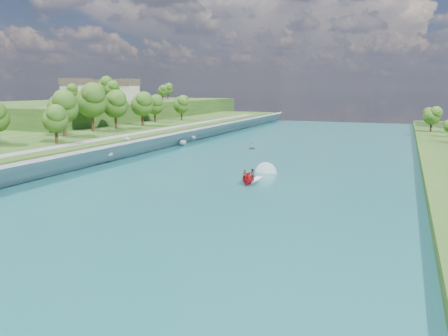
% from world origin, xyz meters
% --- Properties ---
extents(ground, '(260.00, 260.00, 0.00)m').
position_xyz_m(ground, '(0.00, 0.00, 0.00)').
color(ground, '#2D5119').
rests_on(ground, ground).
extents(river_water, '(55.00, 240.00, 0.10)m').
position_xyz_m(river_water, '(0.00, 20.00, 0.05)').
color(river_water, '#18555C').
rests_on(river_water, ground).
extents(berm_west, '(45.00, 240.00, 3.50)m').
position_xyz_m(berm_west, '(-50.00, 20.00, 1.75)').
color(berm_west, '#2D5119').
rests_on(berm_west, ground).
extents(ridge_west, '(60.00, 120.00, 9.00)m').
position_xyz_m(ridge_west, '(-82.50, 95.00, 4.50)').
color(ridge_west, '#2D5119').
rests_on(ridge_west, ground).
extents(riprap_bank, '(4.28, 236.00, 4.26)m').
position_xyz_m(riprap_bank, '(-25.84, 19.51, 1.79)').
color(riprap_bank, slate).
rests_on(riprap_bank, ground).
extents(riverside_path, '(3.00, 200.00, 0.10)m').
position_xyz_m(riverside_path, '(-32.50, 20.00, 3.55)').
color(riverside_path, gray).
rests_on(riverside_path, berm_west).
extents(ridge_houses, '(29.50, 29.50, 8.40)m').
position_xyz_m(ridge_houses, '(-88.67, 100.00, 13.31)').
color(ridge_houses, beige).
rests_on(ridge_houses, ridge_west).
extents(trees_ridge, '(20.95, 62.22, 10.87)m').
position_xyz_m(trees_ridge, '(-76.36, 98.31, 13.47)').
color(trees_ridge, '#285115').
rests_on(trees_ridge, ridge_west).
extents(motorboat, '(3.60, 18.92, 2.15)m').
position_xyz_m(motorboat, '(3.92, 16.38, 0.79)').
color(motorboat, '#B40E19').
rests_on(motorboat, river_water).
extents(raft, '(2.18, 2.86, 1.47)m').
position_xyz_m(raft, '(-7.75, 50.51, 0.43)').
color(raft, gray).
rests_on(raft, river_water).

